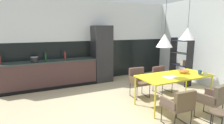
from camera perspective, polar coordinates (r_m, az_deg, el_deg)
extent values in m
plane|color=tan|center=(4.15, 9.03, -16.22)|extent=(8.47, 8.47, 0.00)
cube|color=black|center=(6.63, -6.16, 0.64)|extent=(6.51, 0.12, 1.46)
cube|color=silver|center=(6.54, -6.42, 13.34)|extent=(6.51, 0.12, 1.46)
cube|color=#3E2827|center=(6.01, -19.71, -3.95)|extent=(2.97, 0.60, 0.84)
cube|color=#2C3733|center=(5.92, -19.98, 0.20)|extent=(3.00, 0.63, 0.04)
cube|color=black|center=(5.82, -19.18, -8.19)|extent=(2.97, 0.01, 0.10)
cube|color=#232326|center=(6.32, -3.33, 2.70)|extent=(0.65, 0.60, 2.00)
cube|color=yellow|center=(4.56, 19.69, -4.27)|extent=(1.83, 0.84, 0.03)
cylinder|color=yellow|center=(4.42, 7.59, -9.35)|extent=(0.04, 0.04, 0.73)
cylinder|color=yellow|center=(5.53, 23.15, -6.03)|extent=(0.04, 0.04, 0.73)
cylinder|color=gold|center=(3.85, 13.89, -12.66)|extent=(0.04, 0.04, 0.73)
cylinder|color=gold|center=(5.09, 29.59, -7.99)|extent=(0.04, 0.04, 0.73)
cube|color=brown|center=(4.93, 9.10, -6.65)|extent=(0.50, 0.48, 0.06)
cube|color=brown|center=(5.04, 7.96, -3.80)|extent=(0.46, 0.10, 0.35)
cube|color=brown|center=(5.02, 11.27, -5.23)|extent=(0.07, 0.42, 0.14)
cube|color=brown|center=(4.79, 6.89, -5.85)|extent=(0.07, 0.42, 0.14)
cylinder|color=black|center=(4.96, 12.19, -9.37)|extent=(0.02, 0.02, 0.38)
cylinder|color=black|center=(4.75, 8.17, -10.14)|extent=(0.02, 0.02, 0.38)
cylinder|color=black|center=(5.25, 9.79, -8.14)|extent=(0.02, 0.02, 0.38)
cylinder|color=black|center=(5.06, 5.93, -8.78)|extent=(0.02, 0.02, 0.38)
cylinder|color=black|center=(5.17, 10.88, -10.67)|extent=(0.03, 0.41, 0.02)
cylinder|color=black|center=(4.97, 6.96, -11.44)|extent=(0.03, 0.41, 0.02)
cube|color=brown|center=(4.29, 29.23, -10.85)|extent=(0.55, 0.54, 0.06)
cube|color=brown|center=(4.15, 31.99, -8.86)|extent=(0.46, 0.16, 0.34)
cube|color=brown|center=(4.07, 28.00, -10.37)|extent=(0.12, 0.42, 0.14)
cube|color=brown|center=(4.45, 30.58, -8.87)|extent=(0.12, 0.42, 0.14)
cylinder|color=black|center=(4.28, 25.43, -13.64)|extent=(0.02, 0.02, 0.36)
cylinder|color=black|center=(4.61, 27.91, -12.10)|extent=(0.02, 0.02, 0.36)
cylinder|color=black|center=(4.13, 30.18, -14.94)|extent=(0.02, 0.02, 0.36)
cylinder|color=black|center=(4.47, 32.36, -13.21)|extent=(0.02, 0.02, 0.36)
cylinder|color=black|center=(4.27, 27.55, -16.41)|extent=(0.09, 0.41, 0.02)
cylinder|color=black|center=(4.61, 29.89, -14.65)|extent=(0.09, 0.41, 0.02)
cube|color=brown|center=(5.47, 16.30, -5.35)|extent=(0.51, 0.49, 0.06)
cube|color=brown|center=(5.56, 14.92, -3.01)|extent=(0.46, 0.11, 0.32)
cube|color=brown|center=(5.60, 17.92, -4.02)|extent=(0.08, 0.42, 0.14)
cube|color=brown|center=(5.29, 14.68, -4.68)|extent=(0.08, 0.42, 0.14)
cylinder|color=black|center=(5.55, 19.05, -7.61)|extent=(0.02, 0.02, 0.37)
cylinder|color=black|center=(5.27, 16.13, -8.41)|extent=(0.02, 0.02, 0.37)
cylinder|color=black|center=(5.80, 16.23, -6.69)|extent=(0.02, 0.02, 0.37)
cylinder|color=black|center=(5.53, 13.30, -7.39)|extent=(0.02, 0.02, 0.37)
cylinder|color=black|center=(5.73, 17.51, -8.84)|extent=(0.05, 0.41, 0.02)
cylinder|color=black|center=(5.45, 14.59, -9.67)|extent=(0.05, 0.41, 0.02)
cube|color=brown|center=(3.74, 20.38, -13.27)|extent=(0.50, 0.48, 0.06)
cube|color=brown|center=(3.53, 22.82, -11.44)|extent=(0.46, 0.10, 0.33)
cube|color=brown|center=(3.56, 17.82, -12.57)|extent=(0.07, 0.42, 0.14)
cube|color=brown|center=(3.85, 22.93, -11.16)|extent=(0.07, 0.42, 0.14)
cylinder|color=black|center=(3.83, 15.89, -15.86)|extent=(0.02, 0.02, 0.36)
cylinder|color=black|center=(4.08, 20.46, -14.49)|extent=(0.02, 0.02, 0.36)
cylinder|color=black|center=(3.58, 19.84, -18.08)|extent=(0.02, 0.02, 0.36)
cylinder|color=black|center=(3.84, 24.46, -16.39)|extent=(0.02, 0.02, 0.36)
cylinder|color=black|center=(4.03, 22.21, -17.64)|extent=(0.04, 0.41, 0.02)
cylinder|color=#B2662D|center=(4.83, 22.38, -3.03)|extent=(0.12, 0.12, 0.07)
torus|color=#B96B2A|center=(4.82, 22.40, -2.74)|extent=(0.27, 0.27, 0.05)
cube|color=white|center=(4.27, 17.87, -4.84)|extent=(0.16, 0.24, 0.01)
cube|color=white|center=(4.38, 19.37, -4.56)|extent=(0.16, 0.24, 0.01)
cube|color=beige|center=(4.32, 18.63, -4.60)|extent=(0.01, 0.24, 0.00)
cylinder|color=#335B93|center=(4.91, 26.72, -2.97)|extent=(0.08, 0.08, 0.10)
torus|color=#335B93|center=(4.95, 27.11, -2.85)|extent=(0.07, 0.01, 0.07)
cylinder|color=white|center=(4.93, 28.14, -3.08)|extent=(0.09, 0.09, 0.09)
torus|color=white|center=(4.97, 28.53, -2.95)|extent=(0.06, 0.01, 0.06)
cylinder|color=black|center=(5.83, -23.99, 0.72)|extent=(0.22, 0.22, 0.15)
cylinder|color=gray|center=(5.82, -24.05, 1.50)|extent=(0.22, 0.22, 0.01)
sphere|color=black|center=(5.81, -24.06, 1.67)|extent=(0.02, 0.02, 0.02)
cylinder|color=maroon|center=(5.83, -32.83, 0.43)|extent=(0.06, 0.06, 0.25)
cylinder|color=#0F3319|center=(5.77, -20.83, 1.18)|extent=(0.06, 0.06, 0.21)
cylinder|color=#0F3319|center=(5.75, -20.92, 2.61)|extent=(0.03, 0.03, 0.08)
cylinder|color=maroon|center=(5.86, -15.08, 1.78)|extent=(0.06, 0.06, 0.24)
cylinder|color=maroon|center=(5.84, -15.15, 3.24)|extent=(0.02, 0.02, 0.06)
cylinder|color=#4C3D2D|center=(3.75, 31.66, -13.84)|extent=(0.32, 0.32, 0.03)
cylinder|color=black|center=(3.92, 32.30, -16.25)|extent=(0.02, 0.02, 0.40)
cylinder|color=black|center=(3.84, 29.59, -16.57)|extent=(0.02, 0.02, 0.40)
cube|color=black|center=(6.65, 19.32, 0.72)|extent=(0.30, 0.03, 1.59)
cube|color=black|center=(6.17, 23.97, -0.32)|extent=(0.30, 0.03, 1.59)
cube|color=black|center=(6.52, 21.24, -4.51)|extent=(0.30, 0.70, 0.02)
cube|color=black|center=(6.43, 21.48, -0.94)|extent=(0.30, 0.70, 0.02)
cube|color=beige|center=(6.33, 22.33, -0.23)|extent=(0.18, 0.10, 0.18)
cube|color=black|center=(6.36, 21.73, 2.72)|extent=(0.30, 0.70, 0.02)
cube|color=black|center=(6.33, 21.98, 6.43)|extent=(0.30, 0.70, 0.02)
cylinder|color=black|center=(4.20, 17.30, 16.35)|extent=(0.01, 0.01, 1.10)
cone|color=silver|center=(4.18, 16.77, 6.75)|extent=(0.37, 0.37, 0.30)
cylinder|color=black|center=(4.74, 23.99, 16.03)|extent=(0.01, 0.01, 0.97)
cone|color=silver|center=(4.71, 23.42, 8.41)|extent=(0.39, 0.39, 0.29)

